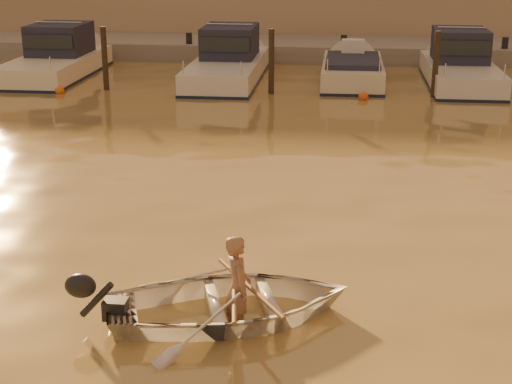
# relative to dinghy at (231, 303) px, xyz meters

# --- Properties ---
(ground_plane) EXTENTS (160.00, 160.00, 0.00)m
(ground_plane) POSITION_rel_dinghy_xyz_m (-0.66, 1.19, -0.21)
(ground_plane) COLOR olive
(ground_plane) RESTS_ON ground
(dinghy) EXTENTS (3.76, 3.17, 0.66)m
(dinghy) POSITION_rel_dinghy_xyz_m (0.00, 0.00, 0.00)
(dinghy) COLOR silver
(dinghy) RESTS_ON ground_plane
(person) EXTENTS (0.49, 0.61, 1.44)m
(person) POSITION_rel_dinghy_xyz_m (0.10, 0.03, 0.21)
(person) COLOR #95674A
(person) RESTS_ON dinghy
(outboard_motor) EXTENTS (0.98, 0.66, 0.70)m
(outboard_motor) POSITION_rel_dinghy_xyz_m (-1.43, -0.46, 0.07)
(outboard_motor) COLOR black
(outboard_motor) RESTS_ON dinghy
(oar_port) EXTENTS (1.10, 1.85, 0.13)m
(oar_port) POSITION_rel_dinghy_xyz_m (0.24, 0.08, 0.21)
(oar_port) COLOR brown
(oar_port) RESTS_ON dinghy
(oar_starboard) EXTENTS (0.35, 2.09, 0.13)m
(oar_starboard) POSITION_rel_dinghy_xyz_m (0.05, 0.02, 0.21)
(oar_starboard) COLOR brown
(oar_starboard) RESTS_ON dinghy
(moored_boat_1) EXTENTS (2.29, 6.80, 1.75)m
(moored_boat_1) POSITION_rel_dinghy_xyz_m (-8.62, 17.19, 0.41)
(moored_boat_1) COLOR #EFE9C8
(moored_boat_1) RESTS_ON ground_plane
(moored_boat_2) EXTENTS (2.20, 7.41, 1.75)m
(moored_boat_2) POSITION_rel_dinghy_xyz_m (-2.56, 17.19, 0.41)
(moored_boat_2) COLOR silver
(moored_boat_2) RESTS_ON ground_plane
(moored_boat_3) EXTENTS (1.97, 5.73, 0.95)m
(moored_boat_3) POSITION_rel_dinghy_xyz_m (1.67, 17.19, 0.01)
(moored_boat_3) COLOR beige
(moored_boat_3) RESTS_ON ground_plane
(moored_boat_4) EXTENTS (2.14, 6.64, 1.75)m
(moored_boat_4) POSITION_rel_dinghy_xyz_m (5.21, 17.19, 0.41)
(moored_boat_4) COLOR silver
(moored_boat_4) RESTS_ON ground_plane
(piling_1) EXTENTS (0.18, 0.18, 2.20)m
(piling_1) POSITION_rel_dinghy_xyz_m (-6.16, 14.99, 0.69)
(piling_1) COLOR #2D2319
(piling_1) RESTS_ON ground_plane
(piling_2) EXTENTS (0.18, 0.18, 2.20)m
(piling_2) POSITION_rel_dinghy_xyz_m (-0.86, 14.99, 0.69)
(piling_2) COLOR #2D2319
(piling_2) RESTS_ON ground_plane
(piling_3) EXTENTS (0.18, 0.18, 2.20)m
(piling_3) POSITION_rel_dinghy_xyz_m (4.14, 14.99, 0.69)
(piling_3) COLOR #2D2319
(piling_3) RESTS_ON ground_plane
(fender_b) EXTENTS (0.30, 0.30, 0.30)m
(fender_b) POSITION_rel_dinghy_xyz_m (-7.47, 14.28, -0.11)
(fender_b) COLOR orange
(fender_b) RESTS_ON ground_plane
(fender_c) EXTENTS (0.30, 0.30, 0.30)m
(fender_c) POSITION_rel_dinghy_xyz_m (-2.32, 14.33, -0.11)
(fender_c) COLOR silver
(fender_c) RESTS_ON ground_plane
(fender_d) EXTENTS (0.30, 0.30, 0.30)m
(fender_d) POSITION_rel_dinghy_xyz_m (1.99, 14.31, -0.11)
(fender_d) COLOR #C84B17
(fender_d) RESTS_ON ground_plane
(quay) EXTENTS (52.00, 4.00, 1.00)m
(quay) POSITION_rel_dinghy_xyz_m (-0.66, 22.69, -0.06)
(quay) COLOR gray
(quay) RESTS_ON ground_plane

